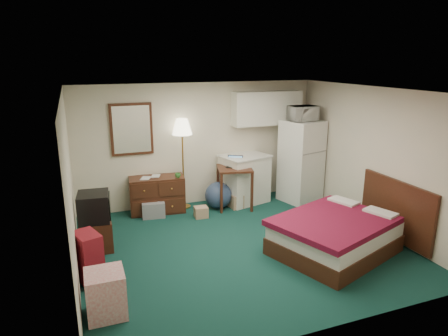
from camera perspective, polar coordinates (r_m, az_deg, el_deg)
name	(u,v)px	position (r m, az deg, el deg)	size (l,w,h in m)	color
floor	(241,246)	(6.65, 2.46, -11.04)	(5.00, 4.50, 0.01)	black
ceiling	(243,91)	(5.97, 2.74, 10.97)	(5.00, 4.50, 0.01)	beige
walls	(242,172)	(6.19, 2.59, -0.64)	(5.01, 4.51, 2.50)	beige
mirror	(132,129)	(7.86, -13.07, 5.42)	(0.80, 0.06, 1.00)	white
upper_cabinets	(267,108)	(8.51, 6.14, 8.51)	(1.50, 0.35, 0.70)	silver
headboard	(396,210)	(7.19, 23.36, -5.52)	(0.06, 1.56, 1.00)	#351B0F
dresser	(157,195)	(8.01, -9.53, -3.76)	(1.06, 0.48, 0.72)	#351B0F
floor_lamp	(183,164)	(8.03, -5.87, 0.55)	(0.40, 0.40, 1.82)	#C18935
desk	(234,187)	(8.13, 1.49, -2.78)	(0.67, 0.67, 0.85)	#351B0F
exercise_ball	(218,195)	(8.13, -0.83, -3.90)	(0.54, 0.54, 0.54)	navy
kitchen_counter	(244,179)	(8.43, 2.92, -1.63)	(0.90, 0.69, 0.99)	silver
fridge	(301,161)	(8.56, 10.95, 0.95)	(0.71, 0.71, 1.73)	silver
bed	(335,236)	(6.56, 15.53, -9.29)	(1.78, 1.39, 0.57)	#570D1F
tv_stand	(96,234)	(6.77, -17.79, -9.02)	(0.49, 0.54, 0.49)	#351B0F
suitcase	(89,258)	(5.83, -18.77, -12.03)	(0.27, 0.44, 0.71)	maroon
retail_box	(106,294)	(5.13, -16.54, -16.85)	(0.45, 0.45, 0.56)	white
file_bin	(153,209)	(7.86, -10.06, -5.80)	(0.43, 0.32, 0.30)	gray
cardboard_box_a	(201,212)	(7.72, -3.30, -6.30)	(0.25, 0.21, 0.21)	#9C7557
cardboard_box_b	(236,201)	(8.19, 1.72, -4.74)	(0.24, 0.28, 0.28)	#9C7557
laptop	(234,162)	(8.00, 1.47, 0.87)	(0.31, 0.25, 0.21)	black
crt_tv	(94,207)	(6.60, -18.12, -5.31)	(0.48, 0.52, 0.45)	black
microwave	(303,112)	(8.31, 11.19, 7.89)	(0.55, 0.30, 0.37)	silver
book_a	(141,173)	(7.82, -11.77, -0.68)	(0.17, 0.02, 0.23)	#9C7557
book_b	(151,171)	(7.91, -10.35, -0.47)	(0.16, 0.02, 0.22)	#9C7557
mug	(178,175)	(7.79, -6.61, -0.97)	(0.11, 0.09, 0.11)	#357830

